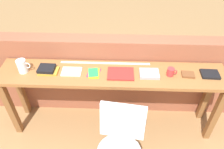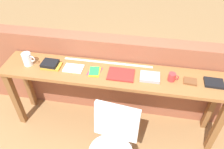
{
  "view_description": "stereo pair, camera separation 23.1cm",
  "coord_description": "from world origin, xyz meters",
  "views": [
    {
      "loc": [
        0.07,
        -1.5,
        2.4
      ],
      "look_at": [
        0.0,
        0.25,
        0.9
      ],
      "focal_mm": 35.0,
      "sensor_mm": 36.0,
      "label": 1
    },
    {
      "loc": [
        0.3,
        -1.48,
        2.4
      ],
      "look_at": [
        0.0,
        0.25,
        0.9
      ],
      "focal_mm": 35.0,
      "sensor_mm": 36.0,
      "label": 2
    }
  ],
  "objects": [
    {
      "name": "book_open_centre",
      "position": [
        0.09,
        0.28,
        0.89
      ],
      "size": [
        0.28,
        0.21,
        0.02
      ],
      "primitive_type": "cube",
      "rotation": [
        0.0,
        0.0,
        -0.0
      ],
      "color": "red",
      "rests_on": "sideboard"
    },
    {
      "name": "pitcher_white",
      "position": [
        -0.96,
        0.29,
        0.96
      ],
      "size": [
        0.14,
        0.1,
        0.18
      ],
      "color": "white",
      "rests_on": "sideboard"
    },
    {
      "name": "magazine_cycling",
      "position": [
        -0.44,
        0.3,
        0.89
      ],
      "size": [
        0.21,
        0.15,
        0.01
      ],
      "primitive_type": "cube",
      "rotation": [
        0.0,
        0.0,
        -0.0
      ],
      "color": "white",
      "rests_on": "sideboard"
    },
    {
      "name": "book_stack_leftmost",
      "position": [
        -0.7,
        0.3,
        0.91
      ],
      "size": [
        0.21,
        0.15,
        0.06
      ],
      "color": "gold",
      "rests_on": "sideboard"
    },
    {
      "name": "book_repair_rightmost",
      "position": [
        1.04,
        0.3,
        0.89
      ],
      "size": [
        0.19,
        0.15,
        0.03
      ],
      "primitive_type": "cube",
      "rotation": [
        0.0,
        0.0,
        -0.03
      ],
      "color": "black",
      "rests_on": "sideboard"
    },
    {
      "name": "mug",
      "position": [
        0.62,
        0.29,
        0.92
      ],
      "size": [
        0.11,
        0.08,
        0.09
      ],
      "color": "red",
      "rests_on": "sideboard"
    },
    {
      "name": "ground_plane",
      "position": [
        0.0,
        0.0,
        0.0
      ],
      "size": [
        40.0,
        40.0,
        0.0
      ],
      "primitive_type": "plane",
      "color": "#9E7547"
    },
    {
      "name": "ruler_metal_back_edge",
      "position": [
        -0.09,
        0.47,
        0.88
      ],
      "size": [
        1.02,
        0.03,
        0.0
      ],
      "primitive_type": "cube",
      "color": "silver",
      "rests_on": "sideboard"
    },
    {
      "name": "sideboard",
      "position": [
        0.0,
        0.3,
        0.74
      ],
      "size": [
        2.5,
        0.44,
        0.88
      ],
      "color": "#996033",
      "rests_on": "ground"
    },
    {
      "name": "chair_white_moulded",
      "position": [
        0.1,
        -0.31,
        0.53
      ],
      "size": [
        0.49,
        0.51,
        0.89
      ],
      "color": "white",
      "rests_on": "ground"
    },
    {
      "name": "book_grey_hardcover",
      "position": [
        0.4,
        0.28,
        0.9
      ],
      "size": [
        0.21,
        0.16,
        0.03
      ],
      "primitive_type": "cube",
      "rotation": [
        0.0,
        0.0,
        0.01
      ],
      "color": "#9E9EA3",
      "rests_on": "sideboard"
    },
    {
      "name": "brick_wall_back",
      "position": [
        0.0,
        0.64,
        0.55
      ],
      "size": [
        6.0,
        0.2,
        1.1
      ],
      "primitive_type": "cube",
      "color": "#935138",
      "rests_on": "ground"
    },
    {
      "name": "leather_journal_brown",
      "position": [
        0.81,
        0.29,
        0.89
      ],
      "size": [
        0.14,
        0.11,
        0.02
      ],
      "primitive_type": "cube",
      "rotation": [
        0.0,
        0.0,
        -0.09
      ],
      "color": "brown",
      "rests_on": "sideboard"
    },
    {
      "name": "pamphlet_pile_colourful",
      "position": [
        -0.2,
        0.29,
        0.88
      ],
      "size": [
        0.15,
        0.19,
        0.01
      ],
      "color": "#E5334C",
      "rests_on": "sideboard"
    }
  ]
}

